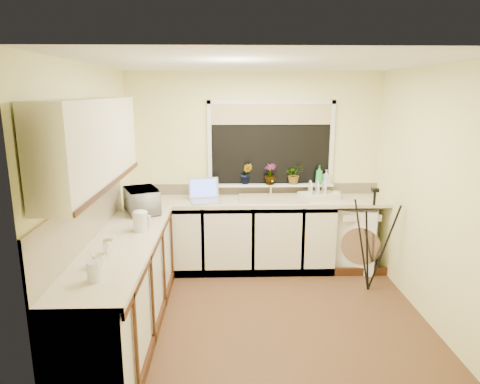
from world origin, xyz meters
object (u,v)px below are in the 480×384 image
kettle (141,222)px  tripod (371,240)px  cup_back (336,195)px  soap_bottle_clear (326,177)px  laptop (205,195)px  plant_b (246,174)px  steel_jar (108,247)px  washing_machine (354,237)px  microwave (142,201)px  soap_bottle_green (319,175)px  plant_d (294,174)px  cup_left (99,261)px  plant_c (270,174)px  glass_jug (94,272)px  dish_rack (319,196)px

kettle → tripod: (2.43, 0.53, -0.40)m
cup_back → soap_bottle_clear: bearing=119.0°
laptop → soap_bottle_clear: soap_bottle_clear is taller
tripod → plant_b: 1.73m
steel_jar → washing_machine: bearing=34.6°
washing_machine → microwave: size_ratio=1.66×
laptop → cup_back: (1.63, 0.10, -0.03)m
washing_machine → soap_bottle_green: bearing=-179.6°
plant_b → plant_d: 0.61m
kettle → cup_left: size_ratio=1.81×
plant_b → plant_c: bearing=-5.6°
glass_jug → cup_left: glass_jug is taller
soap_bottle_clear → washing_machine: bearing=-30.1°
tripod → microwave: (-2.54, 0.13, 0.44)m
washing_machine → soap_bottle_green: (-0.44, 0.18, 0.77)m
kettle → cup_left: bearing=-100.3°
kettle → plant_b: (1.07, 1.41, 0.19)m
plant_d → dish_rack: bearing=-30.3°
laptop → kettle: (-0.56, -1.13, 0.02)m
cup_back → microwave: bearing=-165.8°
plant_d → cup_left: (-1.84, -2.25, -0.23)m
tripod → microwave: 2.58m
laptop → cup_back: 1.64m
glass_jug → plant_b: bearing=64.9°
kettle → tripod: bearing=12.2°
laptop → plant_b: bearing=16.2°
glass_jug → cup_back: glass_jug is taller
steel_jar → soap_bottle_clear: (2.25, 1.99, 0.18)m
dish_rack → soap_bottle_clear: 0.30m
plant_c → soap_bottle_green: (0.63, 0.00, -0.01)m
washing_machine → cup_left: size_ratio=7.84×
tripod → plant_b: bearing=150.3°
cup_back → laptop: bearing=-176.5°
cup_left → cup_back: bearing=41.6°
laptop → steel_jar: bearing=-124.8°
laptop → soap_bottle_clear: 1.57m
dish_rack → plant_b: (-0.90, 0.18, 0.25)m
dish_rack → plant_d: (-0.29, 0.17, 0.24)m
microwave → plant_b: 1.41m
washing_machine → cup_left: (-2.60, -2.06, 0.55)m
soap_bottle_clear → tripod: bearing=-69.4°
dish_rack → glass_jug: 3.14m
tripod → soap_bottle_clear: soap_bottle_clear is taller
dish_rack → microwave: bearing=178.9°
kettle → cup_back: kettle is taller
washing_machine → dish_rack: bearing=-160.7°
steel_jar → microwave: microwave is taller
plant_b → dish_rack: bearing=-11.4°
laptop → cup_left: bearing=-122.1°
microwave → soap_bottle_green: soap_bottle_green is taller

